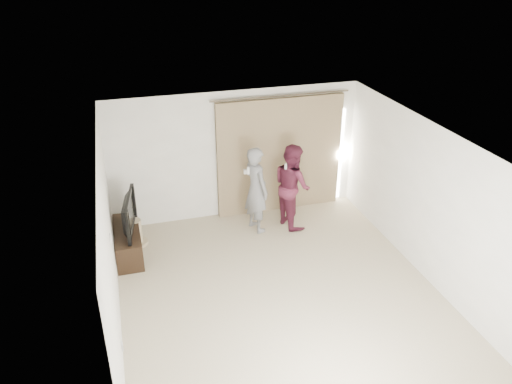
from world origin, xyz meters
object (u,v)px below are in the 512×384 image
at_px(tv_console, 128,242).
at_px(person_man, 256,189).
at_px(tv, 124,214).
at_px(person_woman, 292,185).

relative_size(tv_console, person_man, 0.76).
height_order(tv_console, person_man, person_man).
xyz_separation_m(tv, person_woman, (3.19, 0.22, 0.02)).
distance_m(tv_console, person_woman, 3.26).
relative_size(tv_console, tv, 1.17).
bearing_deg(tv, tv_console, 0.00).
height_order(person_man, person_woman, person_man).
xyz_separation_m(tv_console, person_woman, (3.19, 0.22, 0.60)).
distance_m(tv, person_man, 2.47).
relative_size(tv, person_man, 0.65).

